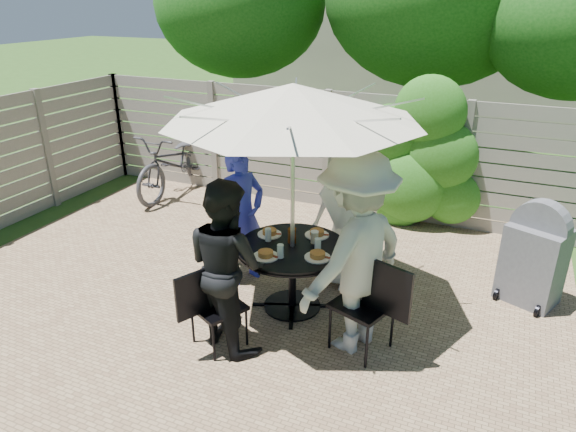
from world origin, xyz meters
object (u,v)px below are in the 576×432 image
at_px(person_right, 355,254).
at_px(patio_table, 292,265).
at_px(plate_right, 318,256).
at_px(bicycle, 176,162).
at_px(chair_left, 237,256).
at_px(chair_back, 352,258).
at_px(umbrella, 293,103).
at_px(glass_right, 318,245).
at_px(bbq_grill, 534,257).
at_px(person_back, 347,213).
at_px(glass_front, 280,251).
at_px(glass_left, 268,235).
at_px(coffee_cup, 314,237).
at_px(chair_front, 218,322).
at_px(plate_front, 266,255).
at_px(person_left, 242,217).
at_px(person_front, 227,265).
at_px(plate_back, 317,234).
at_px(syrup_jug, 292,236).
at_px(chair_right, 363,323).

bearing_deg(person_right, patio_table, -90.00).
bearing_deg(plate_right, person_right, -23.73).
bearing_deg(bicycle, chair_left, -42.70).
bearing_deg(chair_back, umbrella, -5.76).
relative_size(chair_left, plate_right, 3.33).
height_order(glass_right, bbq_grill, bbq_grill).
xyz_separation_m(chair_left, bicycle, (-2.29, 2.07, 0.28)).
relative_size(person_back, chair_left, 2.03).
xyz_separation_m(chair_left, glass_front, (0.87, -0.67, 0.56)).
distance_m(glass_left, coffee_cup, 0.48).
relative_size(chair_back, glass_right, 6.00).
height_order(person_back, glass_right, person_back).
relative_size(patio_table, glass_left, 10.76).
xyz_separation_m(umbrella, person_back, (0.33, 0.76, -1.34)).
height_order(patio_table, person_right, person_right).
height_order(chair_front, plate_front, chair_front).
bearing_deg(bbq_grill, glass_right, -126.79).
distance_m(patio_table, person_left, 0.88).
distance_m(person_front, plate_back, 1.19).
relative_size(chair_back, bbq_grill, 0.71).
distance_m(glass_front, coffee_cup, 0.48).
bearing_deg(chair_left, bicycle, 167.97).
height_order(plate_right, coffee_cup, coffee_cup).
bearing_deg(chair_left, syrup_jug, 9.34).
distance_m(chair_left, person_front, 1.40).
xyz_separation_m(plate_back, glass_left, (-0.42, -0.32, 0.05)).
bearing_deg(patio_table, coffee_cup, 41.83).
height_order(patio_table, glass_front, glass_front).
xyz_separation_m(person_back, chair_left, (-1.22, -0.37, -0.62)).
relative_size(person_right, plate_back, 7.47).
distance_m(glass_front, syrup_jug, 0.35).
height_order(person_right, glass_left, person_right).
xyz_separation_m(chair_front, bicycle, (-2.79, 3.34, 0.27)).
distance_m(person_right, bicycle, 4.84).
distance_m(chair_back, person_right, 1.46).
bearing_deg(chair_front, glass_left, 19.00).
bearing_deg(coffee_cup, bbq_grill, 25.27).
height_order(umbrella, plate_back, umbrella).
relative_size(person_back, chair_right, 1.76).
bearing_deg(syrup_jug, plate_back, 55.32).
relative_size(plate_right, bbq_grill, 0.22).
relative_size(chair_front, plate_back, 3.41).
bearing_deg(person_front, person_left, -45.00).
bearing_deg(coffee_cup, bicycle, 145.63).
xyz_separation_m(chair_back, glass_right, (-0.11, -0.89, 0.57)).
distance_m(umbrella, plate_back, 1.49).
relative_size(patio_table, glass_front, 10.76).
xyz_separation_m(person_front, glass_right, (0.61, 0.75, -0.02)).
xyz_separation_m(plate_right, bbq_grill, (1.99, 1.31, -0.23)).
bearing_deg(glass_right, bicycle, 144.50).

